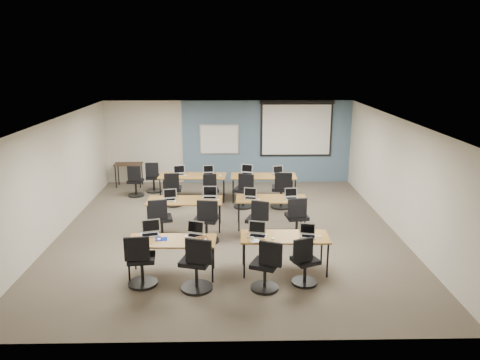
{
  "coord_description": "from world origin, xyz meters",
  "views": [
    {
      "loc": [
        0.06,
        -10.59,
        4.13
      ],
      "look_at": [
        0.29,
        0.4,
        1.16
      ],
      "focal_mm": 35.0,
      "sensor_mm": 36.0,
      "label": 1
    }
  ],
  "objects_px": {
    "task_chair_4": "(161,223)",
    "task_chair_6": "(257,223)",
    "training_table_back_left": "(193,177)",
    "task_chair_10": "(244,193)",
    "training_table_back_right": "(264,177)",
    "laptop_3": "(308,233)",
    "laptop_1": "(195,232)",
    "task_chair_5": "(207,224)",
    "task_chair_2": "(266,269)",
    "task_chair_8": "(173,192)",
    "task_chair_0": "(141,265)",
    "laptop_5": "(210,195)",
    "training_table_mid_right": "(271,200)",
    "whiteboard": "(219,139)",
    "spare_chair_b": "(135,184)",
    "task_chair_1": "(197,268)",
    "training_table_front_right": "(285,238)",
    "laptop_0": "(150,231)",
    "training_table_front_left": "(172,242)",
    "laptop_11": "(278,172)",
    "task_chair_11": "(282,193)",
    "spare_chair_a": "(153,180)",
    "laptop_7": "(291,196)",
    "laptop_2": "(257,232)",
    "task_chair_7": "(297,221)",
    "task_chair_3": "(304,265)",
    "utility_table": "(128,167)",
    "laptop_9": "(208,172)",
    "task_chair_9": "(211,192)",
    "projector_screen": "(296,126)",
    "laptop_8": "(179,172)",
    "laptop_4": "(170,197)",
    "laptop_6": "(250,196)",
    "laptop_10": "(247,171)"
  },
  "relations": [
    {
      "from": "laptop_0",
      "to": "laptop_1",
      "type": "distance_m",
      "value": 0.88
    },
    {
      "from": "task_chair_10",
      "to": "training_table_mid_right",
      "type": "bearing_deg",
      "value": -46.31
    },
    {
      "from": "task_chair_1",
      "to": "task_chair_3",
      "type": "bearing_deg",
      "value": 20.49
    },
    {
      "from": "whiteboard",
      "to": "laptop_10",
      "type": "relative_size",
      "value": 3.71
    },
    {
      "from": "training_table_back_left",
      "to": "task_chair_0",
      "type": "relative_size",
      "value": 1.88
    },
    {
      "from": "training_table_back_right",
      "to": "laptop_3",
      "type": "distance_m",
      "value": 4.69
    },
    {
      "from": "training_table_back_right",
      "to": "task_chair_11",
      "type": "bearing_deg",
      "value": -57.77
    },
    {
      "from": "task_chair_1",
      "to": "spare_chair_b",
      "type": "distance_m",
      "value": 6.23
    },
    {
      "from": "training_table_front_left",
      "to": "task_chair_0",
      "type": "xyz_separation_m",
      "value": [
        -0.52,
        -0.41,
        -0.25
      ]
    },
    {
      "from": "laptop_3",
      "to": "task_chair_2",
      "type": "bearing_deg",
      "value": -124.43
    },
    {
      "from": "task_chair_4",
      "to": "task_chair_6",
      "type": "distance_m",
      "value": 2.2
    },
    {
      "from": "training_table_front_right",
      "to": "task_chair_0",
      "type": "bearing_deg",
      "value": -166.8
    },
    {
      "from": "laptop_1",
      "to": "task_chair_3",
      "type": "xyz_separation_m",
      "value": [
        2.04,
        -0.66,
        -0.4
      ]
    },
    {
      "from": "task_chair_9",
      "to": "task_chair_3",
      "type": "bearing_deg",
      "value": -76.42
    },
    {
      "from": "laptop_4",
      "to": "laptop_6",
      "type": "height_order",
      "value": "laptop_4"
    },
    {
      "from": "laptop_5",
      "to": "task_chair_9",
      "type": "bearing_deg",
      "value": 93.42
    },
    {
      "from": "training_table_back_left",
      "to": "task_chair_10",
      "type": "distance_m",
      "value": 1.7
    },
    {
      "from": "laptop_3",
      "to": "task_chair_4",
      "type": "relative_size",
      "value": 0.3
    },
    {
      "from": "task_chair_0",
      "to": "task_chair_3",
      "type": "relative_size",
      "value": 1.07
    },
    {
      "from": "laptop_11",
      "to": "task_chair_11",
      "type": "relative_size",
      "value": 0.3
    },
    {
      "from": "training_table_front_left",
      "to": "utility_table",
      "type": "height_order",
      "value": "utility_table"
    },
    {
      "from": "projector_screen",
      "to": "laptop_11",
      "type": "bearing_deg",
      "value": -112.78
    },
    {
      "from": "laptop_1",
      "to": "task_chair_10",
      "type": "distance_m",
      "value": 4.0
    },
    {
      "from": "task_chair_2",
      "to": "laptop_9",
      "type": "relative_size",
      "value": 3.23
    },
    {
      "from": "training_table_front_right",
      "to": "task_chair_3",
      "type": "relative_size",
      "value": 1.77
    },
    {
      "from": "task_chair_0",
      "to": "task_chair_10",
      "type": "xyz_separation_m",
      "value": [
        2.01,
        4.48,
        -0.01
      ]
    },
    {
      "from": "training_table_front_left",
      "to": "laptop_3",
      "type": "relative_size",
      "value": 5.59
    },
    {
      "from": "training_table_back_right",
      "to": "laptop_9",
      "type": "relative_size",
      "value": 6.15
    },
    {
      "from": "task_chair_2",
      "to": "task_chair_8",
      "type": "bearing_deg",
      "value": 137.13
    },
    {
      "from": "laptop_4",
      "to": "laptop_7",
      "type": "bearing_deg",
      "value": -11.88
    },
    {
      "from": "laptop_6",
      "to": "task_chair_9",
      "type": "xyz_separation_m",
      "value": [
        -1.04,
        1.68,
        -0.4
      ]
    },
    {
      "from": "task_chair_6",
      "to": "laptop_7",
      "type": "xyz_separation_m",
      "value": [
        0.87,
        0.86,
        0.39
      ]
    },
    {
      "from": "training_table_front_right",
      "to": "laptop_8",
      "type": "distance_m",
      "value": 5.47
    },
    {
      "from": "training_table_front_right",
      "to": "laptop_0",
      "type": "relative_size",
      "value": 4.73
    },
    {
      "from": "task_chair_1",
      "to": "training_table_mid_right",
      "type": "bearing_deg",
      "value": 78.94
    },
    {
      "from": "projector_screen",
      "to": "task_chair_7",
      "type": "bearing_deg",
      "value": -97.24
    },
    {
      "from": "laptop_0",
      "to": "task_chair_6",
      "type": "bearing_deg",
      "value": 17.91
    },
    {
      "from": "training_table_back_left",
      "to": "task_chair_8",
      "type": "xyz_separation_m",
      "value": [
        -0.51,
        -0.6,
        -0.28
      ]
    },
    {
      "from": "laptop_7",
      "to": "laptop_2",
      "type": "bearing_deg",
      "value": -118.63
    },
    {
      "from": "training_table_mid_right",
      "to": "training_table_back_left",
      "type": "distance_m",
      "value": 3.09
    },
    {
      "from": "training_table_back_right",
      "to": "task_chair_7",
      "type": "distance_m",
      "value": 3.04
    },
    {
      "from": "task_chair_2",
      "to": "laptop_6",
      "type": "distance_m",
      "value": 3.29
    },
    {
      "from": "training_table_mid_right",
      "to": "laptop_4",
      "type": "bearing_deg",
      "value": -176.44
    },
    {
      "from": "spare_chair_b",
      "to": "task_chair_1",
      "type": "bearing_deg",
      "value": -64.48
    },
    {
      "from": "training_table_back_right",
      "to": "utility_table",
      "type": "relative_size",
      "value": 2.12
    },
    {
      "from": "laptop_1",
      "to": "task_chair_5",
      "type": "xyz_separation_m",
      "value": [
        0.15,
        1.4,
        -0.36
      ]
    },
    {
      "from": "laptop_5",
      "to": "task_chair_4",
      "type": "bearing_deg",
      "value": -138.8
    },
    {
      "from": "whiteboard",
      "to": "spare_chair_b",
      "type": "xyz_separation_m",
      "value": [
        -2.48,
        -1.54,
        -1.05
      ]
    },
    {
      "from": "task_chair_8",
      "to": "spare_chair_a",
      "type": "distance_m",
      "value": 1.56
    },
    {
      "from": "projector_screen",
      "to": "task_chair_10",
      "type": "bearing_deg",
      "value": -123.74
    }
  ]
}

